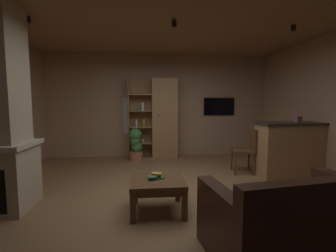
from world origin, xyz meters
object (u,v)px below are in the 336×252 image
Objects in this scene: bookshelf_cabinet at (161,119)px; leather_couch at (293,225)px; table_book_2 at (157,174)px; tissue_box at (297,119)px; table_book_0 at (160,178)px; coffee_table at (158,185)px; dining_chair at (247,148)px; kitchen_bar_counter at (294,149)px; wall_mounted_tv at (219,106)px; table_book_1 at (152,177)px; potted_floor_plant at (136,144)px.

leather_couch is (0.94, -4.10, -0.72)m from bookshelf_cabinet.
leather_couch is 12.95× the size of table_book_2.
tissue_box is at bearing 55.50° from leather_couch.
bookshelf_cabinet reaches higher than table_book_0.
dining_chair is (1.91, 1.53, 0.18)m from coffee_table.
kitchen_bar_counter is 0.59m from tissue_box.
table_book_2 reaches higher than coffee_table.
dining_chair is at bearing 38.74° from coffee_table.
kitchen_bar_counter is at bearing -67.42° from wall_mounted_tv.
dining_chair is (-0.81, 0.33, -0.01)m from kitchen_bar_counter.
kitchen_bar_counter is at bearing -22.19° from dining_chair.
table_book_2 reaches higher than table_book_1.
table_book_1 is at bearing -120.68° from wall_mounted_tv.
tissue_box is at bearing -35.95° from bookshelf_cabinet.
kitchen_bar_counter reaches higher than leather_couch.
table_book_2 is (-1.21, 1.10, 0.18)m from leather_couch.
coffee_table is 0.10m from table_book_0.
dining_chair is (0.70, 2.58, 0.22)m from leather_couch.
potted_floor_plant is (-0.66, -0.24, -0.60)m from bookshelf_cabinet.
bookshelf_cabinet is at bearing 84.88° from table_book_2.
table_book_1 reaches higher than table_book_0.
table_book_2 is at bearing -157.18° from kitchen_bar_counter.
table_book_0 is 0.12× the size of dining_chair.
tissue_box is 3.08m from table_book_2.
table_book_0 is (-0.23, -3.02, -0.58)m from bookshelf_cabinet.
dining_chair is at bearing -42.60° from bookshelf_cabinet.
wall_mounted_tv is (-0.90, 2.03, 0.22)m from tissue_box.
tissue_box reaches higher than table_book_1.
table_book_1 is 0.86× the size of table_book_2.
table_book_1 is at bearing -177.68° from coffee_table.
bookshelf_cabinet is 0.92m from potted_floor_plant.
kitchen_bar_counter is at bearing -36.90° from bookshelf_cabinet.
potted_floor_plant is (-3.12, 1.61, -0.12)m from kitchen_bar_counter.
coffee_table is 6.31× the size of table_book_1.
coffee_table is 0.86× the size of potted_floor_plant.
wall_mounted_tv is at bearing 60.47° from table_book_0.
coffee_table is at bearing -82.01° from potted_floor_plant.
potted_floor_plant is (-1.60, 3.86, 0.11)m from leather_couch.
table_book_1 is at bearing -156.55° from tissue_box.
kitchen_bar_counter reaches higher than potted_floor_plant.
kitchen_bar_counter is at bearing 22.82° from table_book_2.
dining_chair is (1.98, 1.54, 0.06)m from table_book_1.
table_book_2 is (-0.27, -2.99, -0.53)m from bookshelf_cabinet.
wall_mounted_tv reaches higher than coffee_table.
coffee_table is 2.84m from potted_floor_plant.
table_book_1 is at bearing -163.01° from table_book_0.
bookshelf_cabinet is at bearing 85.09° from coffee_table.
leather_couch is 1.65m from table_book_2.
leather_couch is (-1.52, -2.25, -0.23)m from kitchen_bar_counter.
wall_mounted_tv reaches higher than tissue_box.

